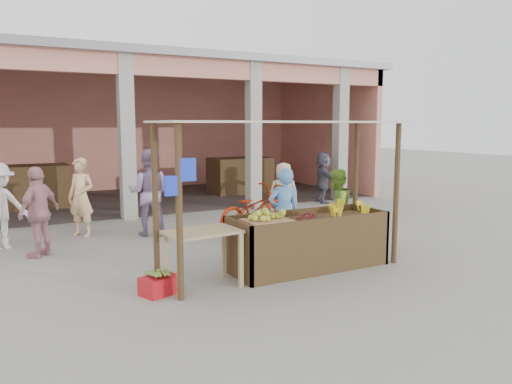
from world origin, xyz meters
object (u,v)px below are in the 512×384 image
red_crate (159,285)px  vendor_green (336,206)px  vendor_blue (284,210)px  motorcycle (254,209)px  side_table (203,240)px  fruit_stall (308,244)px

red_crate → vendor_green: 3.99m
red_crate → vendor_blue: 2.75m
red_crate → motorcycle: (2.96, 2.78, 0.41)m
side_table → vendor_green: (3.14, 0.99, 0.10)m
fruit_stall → side_table: (-1.87, -0.07, 0.29)m
fruit_stall → side_table: bearing=-177.9°
red_crate → motorcycle: motorcycle is taller
red_crate → motorcycle: size_ratio=0.23×
vendor_blue → motorcycle: 2.01m
side_table → red_crate: side_table is taller
side_table → vendor_green: bearing=12.4°
side_table → vendor_green: 3.29m
motorcycle → side_table: bearing=122.1°
fruit_stall → side_table: side_table is taller
side_table → vendor_blue: (1.86, 0.82, 0.15)m
vendor_blue → red_crate: bearing=26.4°
side_table → vendor_blue: size_ratio=0.64×
fruit_stall → vendor_green: (1.27, 0.92, 0.39)m
red_crate → side_table: bearing=-18.1°
red_crate → vendor_blue: size_ratio=0.29×
fruit_stall → vendor_blue: (-0.01, 0.75, 0.44)m
red_crate → motorcycle: 4.08m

